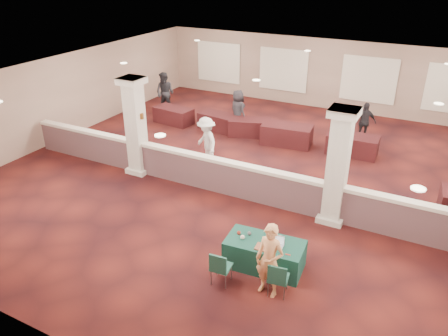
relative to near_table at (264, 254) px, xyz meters
The scene contains 31 objects.
ground 4.71m from the near_table, 116.91° to the left, with size 16.00×16.00×0.00m, color #4A1612.
wall_back 12.44m from the near_table, 99.90° to the left, with size 16.00×0.04×3.20m, color #866B5D.
wall_front 4.54m from the near_table, 119.16° to the right, with size 16.00×0.04×3.20m, color #866B5D.
wall_left 11.03m from the near_table, 157.53° to the left, with size 0.04×16.00×3.20m, color #866B5D.
ceiling 5.50m from the near_table, 116.91° to the left, with size 16.00×16.00×0.02m, color white.
partition_wall 3.44m from the near_table, 128.34° to the left, with size 15.60×0.28×1.10m.
column_left 6.37m from the near_table, 154.46° to the left, with size 0.72×0.72×3.20m.
column_right 3.11m from the near_table, 72.00° to the left, with size 0.72×0.72×3.20m.
sconce_left 6.70m from the near_table, 155.52° to the left, with size 0.12×0.12×0.18m.
sconce_right 6.21m from the near_table, 153.30° to the left, with size 0.12×0.12×0.18m.
near_table is the anchor object (origin of this frame).
conf_chair_main 1.01m from the near_table, 51.62° to the right, with size 0.48×0.48×0.84m.
conf_chair_side 1.20m from the near_table, 121.62° to the right, with size 0.45×0.45×0.83m.
woman 1.02m from the near_table, 61.73° to the right, with size 0.61×0.41×1.70m, color #F8B56C.
far_table_front_left 10.18m from the near_table, 135.08° to the left, with size 1.66×0.83×0.68m, color black.
far_table_front_center 7.48m from the near_table, 106.08° to the left, with size 1.88×0.94×0.76m, color black.
far_table_back_left 8.98m from the near_table, 124.66° to the left, with size 1.65×0.83×0.67m, color black.
far_table_back_center 8.26m from the near_table, 116.56° to the left, with size 1.67×0.84×0.68m, color black.
far_table_back_right 7.40m from the near_table, 87.11° to the left, with size 1.78×0.89×0.72m, color black.
attendee_a 11.67m from the near_table, 135.36° to the left, with size 0.89×0.49×1.85m, color black.
attendee_b 5.74m from the near_table, 132.87° to the left, with size 1.10×0.50×1.72m, color #BBBBB7.
attendee_c 8.86m from the near_table, 87.20° to the left, with size 0.91×0.44×1.56m, color black.
attendee_d 8.87m from the near_table, 119.70° to the left, with size 0.83×0.45×1.69m, color black.
laptop_base 0.45m from the near_table, ahead, with size 0.31×0.22×0.02m, color silver.
laptop_screen 0.54m from the near_table, 16.82° to the left, with size 0.31×0.01×0.21m, color silver.
screen_glow 0.53m from the near_table, 15.54° to the left, with size 0.28×0.00×0.18m, color silver.
knitting 0.43m from the near_table, 74.09° to the right, with size 0.37×0.28×0.03m, color #CF5421.
yarn_cream 0.65m from the near_table, 165.10° to the right, with size 0.10×0.10×0.10m, color beige.
yarn_red 0.76m from the near_table, behind, with size 0.09×0.09×0.09m, color #5C1912.
yarn_grey 0.59m from the near_table, 169.67° to the left, with size 0.10×0.10×0.10m, color #47474C.
scissors 0.75m from the near_table, 18.71° to the right, with size 0.11×0.03×0.01m, color red.
Camera 1 is at (5.05, -11.87, 6.55)m, focal length 35.00 mm.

